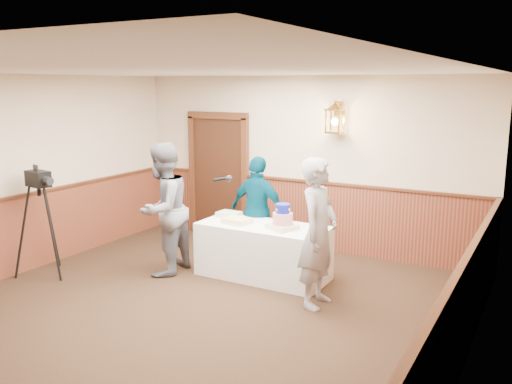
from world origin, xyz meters
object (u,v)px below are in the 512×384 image
(tiered_cake, at_px, (283,219))
(baker, at_px, (318,233))
(sheet_cake_yellow, at_px, (237,221))
(interviewer, at_px, (163,209))
(display_table, at_px, (263,251))
(sheet_cake_green, at_px, (229,214))
(tv_camera_rig, at_px, (42,229))
(assistant_p, at_px, (258,211))

(tiered_cake, relative_size, baker, 0.24)
(sheet_cake_yellow, relative_size, interviewer, 0.20)
(display_table, bearing_deg, sheet_cake_green, 165.99)
(tiered_cake, xyz_separation_m, sheet_cake_yellow, (-0.69, -0.03, -0.10))
(sheet_cake_yellow, relative_size, sheet_cake_green, 1.15)
(display_table, xyz_separation_m, interviewer, (-1.30, -0.55, 0.56))
(sheet_cake_yellow, xyz_separation_m, tv_camera_rig, (-2.37, -1.35, -0.12))
(assistant_p, bearing_deg, sheet_cake_green, 51.86)
(tiered_cake, distance_m, interviewer, 1.70)
(tiered_cake, relative_size, sheet_cake_green, 1.38)
(sheet_cake_yellow, xyz_separation_m, interviewer, (-0.94, -0.46, 0.15))
(interviewer, xyz_separation_m, assistant_p, (0.96, 1.03, -0.12))
(baker, height_order, assistant_p, baker)
(tiered_cake, xyz_separation_m, interviewer, (-1.63, -0.49, 0.05))
(sheet_cake_green, xyz_separation_m, baker, (1.71, -0.71, 0.12))
(sheet_cake_yellow, height_order, tv_camera_rig, tv_camera_rig)
(sheet_cake_green, relative_size, interviewer, 0.17)
(tiered_cake, xyz_separation_m, sheet_cake_green, (-0.99, 0.22, -0.10))
(sheet_cake_green, relative_size, tv_camera_rig, 0.21)
(sheet_cake_green, distance_m, interviewer, 0.97)
(tv_camera_rig, bearing_deg, display_table, 37.59)
(sheet_cake_green, bearing_deg, baker, -22.46)
(sheet_cake_yellow, distance_m, sheet_cake_green, 0.39)
(tiered_cake, bearing_deg, sheet_cake_yellow, -177.29)
(display_table, xyz_separation_m, tv_camera_rig, (-2.73, -1.44, 0.30))
(display_table, bearing_deg, assistant_p, 125.46)
(assistant_p, distance_m, tv_camera_rig, 3.07)
(display_table, distance_m, tiered_cake, 0.61)
(tiered_cake, height_order, sheet_cake_yellow, tiered_cake)
(tiered_cake, distance_m, tv_camera_rig, 3.37)
(sheet_cake_yellow, height_order, interviewer, interviewer)
(assistant_p, bearing_deg, baker, 150.29)
(tiered_cake, bearing_deg, sheet_cake_green, 167.29)
(display_table, bearing_deg, interviewer, -157.21)
(display_table, height_order, assistant_p, assistant_p)
(tiered_cake, relative_size, interviewer, 0.24)
(interviewer, bearing_deg, display_table, 108.00)
(tiered_cake, height_order, baker, baker)
(sheet_cake_yellow, bearing_deg, tiered_cake, 2.71)
(interviewer, bearing_deg, tv_camera_rig, -62.72)
(sheet_cake_yellow, distance_m, interviewer, 1.05)
(baker, bearing_deg, sheet_cake_green, 66.36)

